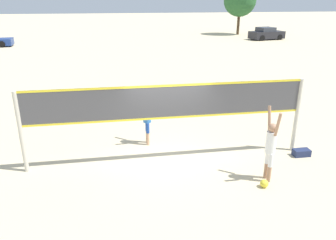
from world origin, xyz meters
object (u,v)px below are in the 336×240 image
at_px(player_spiker, 271,144).
at_px(gear_bag, 301,153).
at_px(parked_car_mid, 266,34).
at_px(tree_left_cluster, 240,0).
at_px(volleyball, 264,184).
at_px(player_blocker, 147,116).
at_px(volleyball_net, 168,108).

height_order(player_spiker, gear_bag, player_spiker).
height_order(player_spiker, parked_car_mid, player_spiker).
height_order(player_spiker, tree_left_cluster, tree_left_cluster).
distance_m(player_spiker, volleyball, 1.08).
relative_size(volleyball, parked_car_mid, 0.05).
height_order(player_spiker, player_blocker, player_spiker).
bearing_deg(player_blocker, player_spiker, 45.54).
bearing_deg(volleyball_net, parked_car_mid, 59.52).
distance_m(volleyball, parked_car_mid, 34.07).
bearing_deg(volleyball_net, player_blocker, 110.67).
xyz_separation_m(gear_bag, tree_left_cluster, (11.28, 35.13, 4.32)).
relative_size(parked_car_mid, tree_left_cluster, 0.66).
bearing_deg(volleyball, parked_car_mid, 64.58).
height_order(volleyball_net, player_blocker, volleyball_net).
distance_m(volleyball_net, player_spiker, 3.11).
distance_m(parked_car_mid, tree_left_cluster, 7.15).
height_order(gear_bag, tree_left_cluster, tree_left_cluster).
distance_m(player_spiker, tree_left_cluster, 38.76).
bearing_deg(volleyball, gear_bag, 37.80).
xyz_separation_m(gear_bag, parked_car_mid, (12.61, 29.21, 0.55)).
height_order(parked_car_mid, tree_left_cluster, tree_left_cluster).
xyz_separation_m(volleyball, gear_bag, (2.02, 1.56, -0.00)).
height_order(volleyball, tree_left_cluster, tree_left_cluster).
height_order(volleyball_net, volleyball, volleyball_net).
relative_size(player_spiker, player_blocker, 1.05).
bearing_deg(player_spiker, parked_car_mid, -25.30).
bearing_deg(player_blocker, volleyball_net, 20.67).
xyz_separation_m(volleyball_net, volleyball, (2.30, -2.02, -1.62)).
height_order(volleyball, gear_bag, volleyball).
distance_m(player_blocker, tree_left_cluster, 37.19).
bearing_deg(player_blocker, parked_car_mid, 147.58).
xyz_separation_m(player_blocker, tree_left_cluster, (16.09, 33.36, 3.38)).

